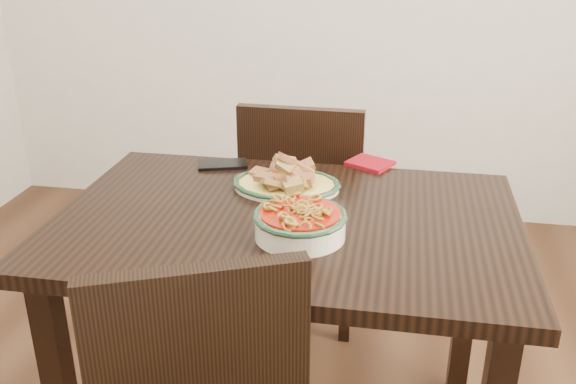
% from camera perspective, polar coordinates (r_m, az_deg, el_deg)
% --- Properties ---
extents(dining_table, '(1.18, 0.79, 0.75)m').
position_cam_1_polar(dining_table, '(1.69, -0.12, -5.27)').
color(dining_table, black).
rests_on(dining_table, ground).
extents(chair_far, '(0.43, 0.43, 0.89)m').
position_cam_1_polar(chair_far, '(2.32, 1.49, -1.12)').
color(chair_far, black).
rests_on(chair_far, ground).
extents(fish_plate, '(0.30, 0.23, 0.11)m').
position_cam_1_polar(fish_plate, '(1.80, -0.15, 1.62)').
color(fish_plate, '#EFE5CA').
rests_on(fish_plate, dining_table).
extents(noodle_bowl, '(0.23, 0.23, 0.08)m').
position_cam_1_polar(noodle_bowl, '(1.52, 1.08, -2.54)').
color(noodle_bowl, white).
rests_on(noodle_bowl, dining_table).
extents(smartphone, '(0.16, 0.12, 0.01)m').
position_cam_1_polar(smartphone, '(1.99, -5.84, 2.46)').
color(smartphone, black).
rests_on(smartphone, dining_table).
extents(napkin, '(0.16, 0.15, 0.01)m').
position_cam_1_polar(napkin, '(2.00, 7.29, 2.55)').
color(napkin, maroon).
rests_on(napkin, dining_table).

